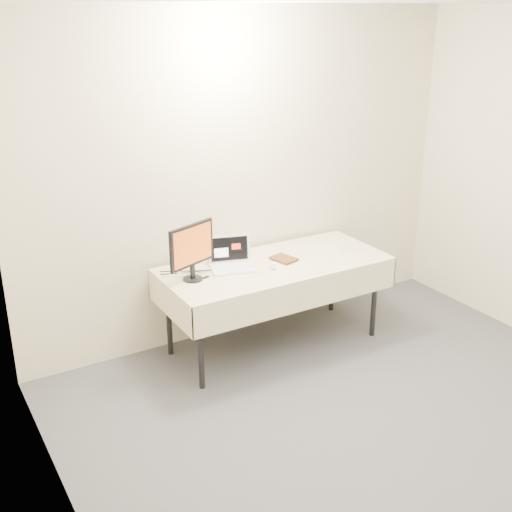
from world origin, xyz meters
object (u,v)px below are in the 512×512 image
monitor (192,248)px  table (275,270)px  book (277,251)px  laptop (231,260)px

monitor → table: bearing=-22.6°
monitor → book: size_ratio=2.15×
laptop → monitor: bearing=-152.0°
table → laptop: (-0.34, 0.11, 0.12)m
monitor → laptop: bearing=-8.5°
table → book: (0.03, 0.01, 0.16)m
table → laptop: size_ratio=4.63×
laptop → book: size_ratio=1.96×
monitor → book: monitor is taller
table → book: size_ratio=9.07×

